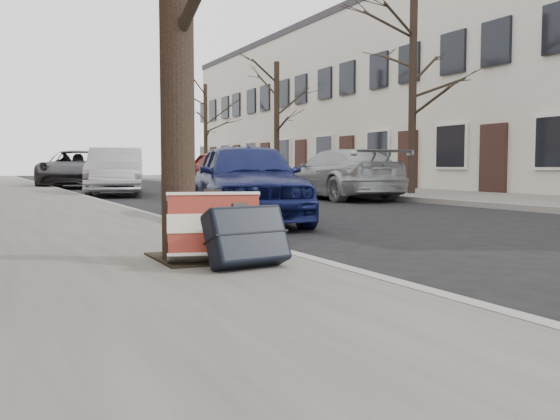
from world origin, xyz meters
name	(u,v)px	position (x,y,z in m)	size (l,w,h in m)	color
ground	(501,277)	(0.00, 0.00, 0.00)	(120.00, 120.00, 0.00)	black
far_sidewalk	(344,190)	(7.80, 15.00, 0.06)	(4.00, 70.00, 0.12)	slate
house_far	(447,97)	(13.15, 16.00, 3.60)	(6.70, 40.00, 7.20)	beige
dirt_patch	(208,257)	(-2.00, 1.20, 0.13)	(0.85, 0.85, 0.01)	black
suitcase_red	(214,228)	(-2.04, 0.93, 0.39)	(0.70, 0.19, 0.51)	maroon
suitcase_navy	(247,236)	(-1.92, 0.59, 0.36)	(0.61, 0.20, 0.43)	black
car_near_front	(246,182)	(0.03, 5.24, 0.63)	(1.50, 3.72, 1.27)	#101649
car_near_mid	(116,171)	(0.01, 15.30, 0.72)	(1.52, 4.34, 1.43)	#A2A4AB
car_near_back	(77,169)	(-0.10, 22.86, 0.76)	(2.53, 5.48, 1.52)	#333337
car_far_front	(339,174)	(4.93, 10.59, 0.66)	(1.84, 4.51, 1.31)	#979B9F
car_far_back	(215,169)	(4.86, 20.07, 0.76)	(1.78, 4.44, 1.51)	maroon
tree_far_a	(413,95)	(7.20, 10.48, 2.84)	(0.22, 0.22, 5.43)	black
tree_far_b	(277,124)	(7.20, 19.23, 2.59)	(0.23, 0.23, 4.94)	black
tree_far_c	(206,132)	(7.20, 28.00, 2.66)	(0.20, 0.20, 5.08)	black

